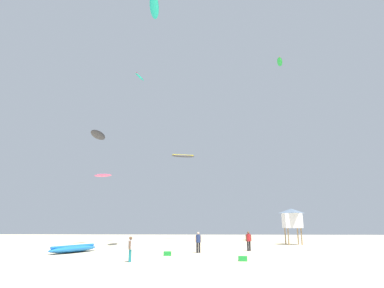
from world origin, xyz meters
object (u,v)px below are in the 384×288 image
kite_aloft_1 (154,7)px  kite_aloft_2 (98,135)px  kite_aloft_0 (103,175)px  person_midground (198,241)px  gear_bag (167,254)px  kite_aloft_5 (140,77)px  kite_aloft_4 (280,62)px  person_foreground (130,247)px  cooler_box (243,259)px  lifeguard_tower (292,218)px  kite_grounded_near (73,249)px  person_left (249,239)px  kite_aloft_3 (183,156)px

kite_aloft_1 → kite_aloft_2: size_ratio=1.14×
kite_aloft_0 → kite_aloft_1: 26.70m
person_midground → gear_bag: 3.62m
kite_aloft_5 → kite_aloft_4: bearing=2.9°
person_foreground → person_midground: person_midground is taller
person_midground → cooler_box: 6.86m
lifeguard_tower → kite_aloft_5: (-19.74, 2.70, 20.17)m
kite_grounded_near → kite_aloft_4: (22.33, 15.41, 25.35)m
kite_grounded_near → cooler_box: (13.68, -5.79, -0.14)m
person_left → kite_aloft_4: size_ratio=0.60×
person_midground → kite_aloft_2: 20.61m
kite_aloft_0 → lifeguard_tower: bearing=-20.1°
kite_aloft_4 → kite_aloft_5: kite_aloft_4 is taller
person_foreground → gear_bag: person_foreground is taller
kite_aloft_0 → kite_aloft_3: 13.09m
kite_aloft_0 → kite_grounded_near: bearing=-76.6°
kite_grounded_near → cooler_box: bearing=-23.0°
cooler_box → kite_aloft_0: kite_aloft_0 is taller
person_midground → person_left: 4.96m
person_left → kite_aloft_5: (-13.37, 11.98, 22.23)m
gear_bag → kite_aloft_5: kite_aloft_5 is taller
kite_aloft_5 → kite_grounded_near: bearing=-96.8°
cooler_box → person_foreground: bearing=-173.1°
kite_aloft_2 → kite_aloft_1: bearing=-40.9°
cooler_box → kite_aloft_2: (-16.06, 16.25, 13.18)m
lifeguard_tower → gear_bag: size_ratio=7.41×
kite_aloft_1 → kite_aloft_4: size_ratio=1.62×
person_foreground → lifeguard_tower: 23.78m
person_midground → cooler_box: size_ratio=3.01×
gear_bag → kite_aloft_1: 27.36m
gear_bag → kite_aloft_5: size_ratio=0.21×
lifeguard_tower → kite_aloft_3: size_ratio=1.05×
person_left → gear_bag: person_left is taller
kite_aloft_3 → kite_aloft_5: 14.37m
person_foreground → kite_aloft_4: kite_aloft_4 is taller
person_midground → lifeguard_tower: 15.86m
lifeguard_tower → kite_aloft_0: (-26.55, 9.70, 6.77)m
kite_grounded_near → kite_aloft_0: 23.94m
kite_aloft_1 → kite_aloft_2: (-7.91, 6.85, -13.36)m
cooler_box → gear_bag: bearing=147.7°
kite_grounded_near → lifeguard_tower: size_ratio=1.29×
kite_aloft_4 → person_midground: bearing=-127.8°
kite_grounded_near → cooler_box: 14.85m
kite_aloft_5 → person_foreground: bearing=-77.3°
kite_grounded_near → gear_bag: bearing=-16.1°
person_left → lifeguard_tower: 11.43m
gear_bag → person_left: bearing=35.4°
person_midground → kite_grounded_near: size_ratio=0.31×
person_midground → lifeguard_tower: (10.85, 11.39, 2.07)m
person_midground → person_left: (4.49, 2.12, 0.01)m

